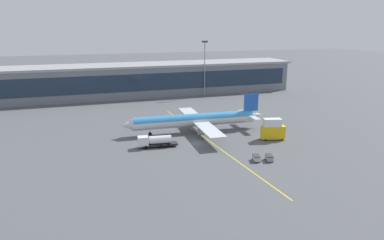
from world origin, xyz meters
TOP-DOWN VIEW (x-y plane):
  - ground_plane at (0.00, 0.00)m, footprint 700.00×700.00m
  - apron_lead_in_line at (4.01, 2.00)m, footprint 4.28×79.92m
  - terminal_building at (-17.26, 78.50)m, footprint 183.77×22.41m
  - main_airliner at (3.26, 11.03)m, footprint 46.09×36.75m
  - fuel_tanker at (-12.04, 0.68)m, footprint 11.01×3.65m
  - catering_lift at (22.16, -3.47)m, footprint 7.20×4.04m
  - baggage_cart_0 at (9.43, -17.29)m, footprint 2.24×2.97m
  - baggage_cart_1 at (12.50, -18.19)m, footprint 2.24×2.97m
  - apron_light_mast_0 at (27.03, 66.54)m, footprint 2.80×0.50m

SIDE VIEW (x-z plane):
  - ground_plane at x=0.00m, z-range 0.00..0.00m
  - apron_lead_in_line at x=4.01m, z-range 0.00..0.01m
  - baggage_cart_0 at x=9.43m, z-range 0.04..1.52m
  - baggage_cart_1 at x=12.50m, z-range 0.04..1.52m
  - fuel_tanker at x=-12.04m, z-range 0.12..3.37m
  - catering_lift at x=22.16m, z-range -0.08..6.22m
  - main_airliner at x=3.26m, z-range -1.73..9.49m
  - terminal_building at x=-17.26m, z-range 0.02..14.87m
  - apron_light_mast_0 at x=27.03m, z-range 2.02..27.75m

